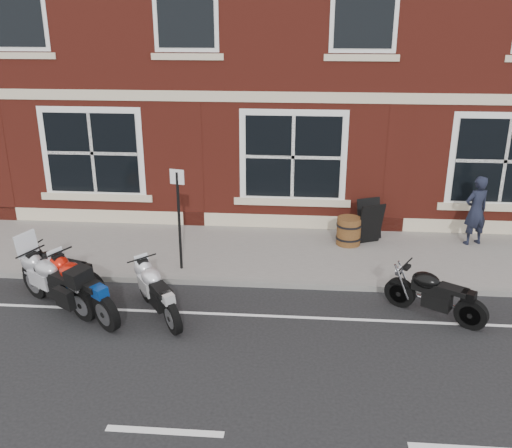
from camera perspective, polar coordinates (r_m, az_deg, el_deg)
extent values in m
plane|color=black|center=(10.60, -5.33, -9.42)|extent=(80.00, 80.00, 0.00)
cube|color=slate|center=(13.23, -3.13, -2.77)|extent=(30.00, 3.00, 0.12)
cube|color=slate|center=(11.81, -4.17, -5.77)|extent=(30.00, 0.16, 0.12)
cylinder|color=black|center=(11.97, -21.02, -5.40)|extent=(0.62, 0.46, 0.65)
cylinder|color=black|center=(10.83, -16.75, -7.61)|extent=(0.62, 0.46, 0.65)
cube|color=black|center=(11.28, -19.35, -4.80)|extent=(0.82, 0.64, 0.22)
ellipsoid|color=#9C9BA0|center=(11.36, -19.85, -4.03)|extent=(0.68, 0.62, 0.33)
cube|color=black|center=(10.94, -18.18, -5.00)|extent=(0.62, 0.52, 0.10)
cube|color=silver|center=(11.63, -21.49, -1.66)|extent=(0.26, 0.38, 0.46)
cylinder|color=black|center=(11.62, -18.66, -5.79)|extent=(0.62, 0.54, 0.68)
cylinder|color=black|center=(10.40, -14.58, -8.54)|extent=(0.62, 0.54, 0.68)
cube|color=black|center=(10.88, -17.07, -5.30)|extent=(0.82, 0.74, 0.23)
ellipsoid|color=#AF1307|center=(10.96, -17.56, -4.44)|extent=(0.70, 0.67, 0.34)
cube|color=black|center=(10.51, -15.96, -5.62)|extent=(0.63, 0.58, 0.11)
cylinder|color=black|center=(12.41, -21.04, -4.59)|extent=(0.61, 0.31, 0.61)
cylinder|color=black|center=(11.54, -16.09, -5.88)|extent=(0.61, 0.31, 0.61)
cube|color=black|center=(11.87, -19.00, -3.76)|extent=(0.79, 0.46, 0.21)
ellipsoid|color=black|center=(11.91, -19.57, -3.14)|extent=(0.61, 0.49, 0.30)
cube|color=black|center=(11.60, -17.65, -3.76)|extent=(0.57, 0.40, 0.09)
cylinder|color=black|center=(11.24, -10.79, -6.14)|extent=(0.44, 0.57, 0.60)
cylinder|color=black|center=(10.10, -8.17, -9.21)|extent=(0.44, 0.57, 0.60)
cube|color=black|center=(10.56, -9.75, -5.95)|extent=(0.61, 0.75, 0.21)
ellipsoid|color=silver|center=(10.63, -10.05, -5.11)|extent=(0.58, 0.63, 0.30)
cube|color=black|center=(10.21, -9.03, -6.40)|extent=(0.50, 0.57, 0.09)
cylinder|color=black|center=(11.19, 14.26, -6.59)|extent=(0.56, 0.42, 0.59)
cylinder|color=black|center=(10.81, 20.76, -8.36)|extent=(0.56, 0.42, 0.59)
cube|color=black|center=(10.86, 17.39, -5.95)|extent=(0.74, 0.59, 0.20)
ellipsoid|color=black|center=(10.86, 16.78, -5.24)|extent=(0.61, 0.56, 0.30)
cube|color=black|center=(10.73, 19.27, -6.07)|extent=(0.56, 0.48, 0.09)
imported|color=black|center=(14.17, 21.13, 1.27)|extent=(0.71, 0.60, 1.66)
cylinder|color=#4C2C14|center=(13.53, 9.25, -0.70)|extent=(0.56, 0.56, 0.66)
cylinder|color=black|center=(13.59, 9.22, -1.32)|extent=(0.59, 0.59, 0.05)
cylinder|color=black|center=(13.48, 9.29, -0.07)|extent=(0.59, 0.59, 0.05)
cylinder|color=black|center=(11.94, -7.69, 0.24)|extent=(0.06, 0.06, 2.12)
cube|color=silver|center=(11.64, -7.91, 4.70)|extent=(0.30, 0.09, 0.31)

